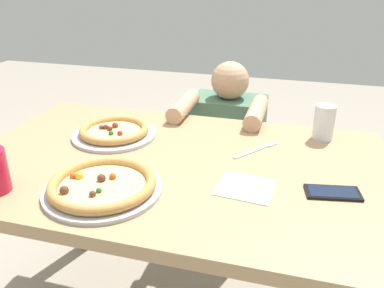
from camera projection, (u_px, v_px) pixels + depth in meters
The scene contains 8 objects.
dining_table at pixel (173, 188), 1.34m from camera, with size 1.37×0.87×0.75m.
pizza_near at pixel (102, 186), 1.12m from camera, with size 0.33×0.33×0.04m.
pizza_far at pixel (114, 132), 1.48m from camera, with size 0.31×0.31×0.04m.
water_cup_clear at pixel (324, 122), 1.44m from camera, with size 0.07×0.07×0.13m.
paper_napkin at pixel (245, 187), 1.14m from camera, with size 0.16×0.14×0.00m, color white.
fork at pixel (258, 149), 1.38m from camera, with size 0.13×0.17×0.00m.
cell_phone at pixel (333, 193), 1.11m from camera, with size 0.16×0.10×0.01m.
diner_seated at pixel (226, 161), 2.00m from camera, with size 0.38×0.51×0.94m.
Camera 1 is at (0.38, -1.10, 1.33)m, focal length 37.25 mm.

